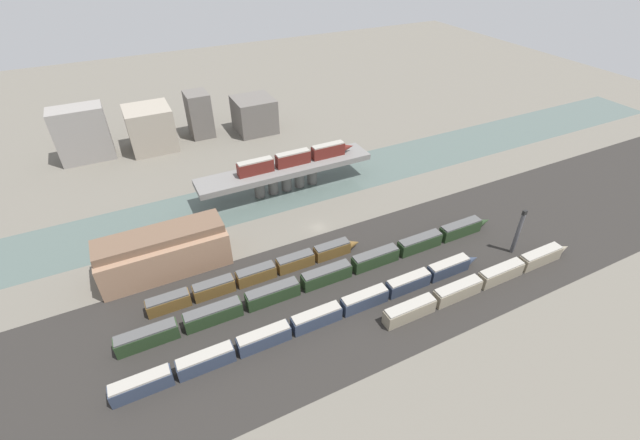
{
  "coord_description": "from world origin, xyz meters",
  "views": [
    {
      "loc": [
        -40.68,
        -82.71,
        69.34
      ],
      "look_at": [
        0.0,
        -1.06,
        3.18
      ],
      "focal_mm": 24.0,
      "sensor_mm": 36.0,
      "label": 1
    }
  ],
  "objects_px": {
    "warehouse_building": "(163,252)",
    "train_yard_far": "(332,273)",
    "train_on_bridge": "(296,158)",
    "train_yard_mid": "(322,316)",
    "train_yard_outer": "(261,273)",
    "train_yard_near": "(484,280)",
    "signal_tower": "(518,232)"
  },
  "relations": [
    {
      "from": "train_on_bridge",
      "to": "train_yard_mid",
      "type": "distance_m",
      "value": 54.98
    },
    {
      "from": "train_yard_far",
      "to": "warehouse_building",
      "type": "relative_size",
      "value": 3.27
    },
    {
      "from": "train_yard_near",
      "to": "train_yard_mid",
      "type": "relative_size",
      "value": 0.65
    },
    {
      "from": "train_yard_near",
      "to": "warehouse_building",
      "type": "xyz_separation_m",
      "value": [
        -63.02,
        38.32,
        3.18
      ]
    },
    {
      "from": "warehouse_building",
      "to": "signal_tower",
      "type": "relative_size",
      "value": 2.32
    },
    {
      "from": "train_on_bridge",
      "to": "warehouse_building",
      "type": "height_order",
      "value": "train_on_bridge"
    },
    {
      "from": "train_yard_far",
      "to": "warehouse_building",
      "type": "distance_m",
      "value": 39.59
    },
    {
      "from": "train_yard_near",
      "to": "train_yard_outer",
      "type": "bearing_deg",
      "value": 150.61
    },
    {
      "from": "train_yard_near",
      "to": "train_yard_outer",
      "type": "relative_size",
      "value": 1.05
    },
    {
      "from": "train_yard_outer",
      "to": "train_yard_mid",
      "type": "bearing_deg",
      "value": -69.42
    },
    {
      "from": "warehouse_building",
      "to": "train_yard_far",
      "type": "bearing_deg",
      "value": -32.26
    },
    {
      "from": "train_yard_outer",
      "to": "train_yard_far",
      "type": "bearing_deg",
      "value": -27.68
    },
    {
      "from": "train_yard_outer",
      "to": "warehouse_building",
      "type": "relative_size",
      "value": 1.78
    },
    {
      "from": "train_on_bridge",
      "to": "signal_tower",
      "type": "bearing_deg",
      "value": -56.07
    },
    {
      "from": "train_yard_outer",
      "to": "signal_tower",
      "type": "relative_size",
      "value": 4.12
    },
    {
      "from": "train_yard_far",
      "to": "warehouse_building",
      "type": "bearing_deg",
      "value": 147.74
    },
    {
      "from": "signal_tower",
      "to": "warehouse_building",
      "type": "bearing_deg",
      "value": 157.5
    },
    {
      "from": "train_yard_far",
      "to": "signal_tower",
      "type": "distance_m",
      "value": 46.53
    },
    {
      "from": "train_yard_far",
      "to": "signal_tower",
      "type": "height_order",
      "value": "signal_tower"
    },
    {
      "from": "train_yard_far",
      "to": "warehouse_building",
      "type": "height_order",
      "value": "warehouse_building"
    },
    {
      "from": "warehouse_building",
      "to": "signal_tower",
      "type": "xyz_separation_m",
      "value": [
        78.29,
        -32.42,
        1.09
      ]
    },
    {
      "from": "train_yard_near",
      "to": "warehouse_building",
      "type": "relative_size",
      "value": 1.87
    },
    {
      "from": "train_on_bridge",
      "to": "signal_tower",
      "type": "xyz_separation_m",
      "value": [
        35.35,
        -52.56,
        -3.86
      ]
    },
    {
      "from": "train_yard_far",
      "to": "train_yard_mid",
      "type": "bearing_deg",
      "value": -127.08
    },
    {
      "from": "train_yard_outer",
      "to": "signal_tower",
      "type": "height_order",
      "value": "signal_tower"
    },
    {
      "from": "train_yard_mid",
      "to": "warehouse_building",
      "type": "height_order",
      "value": "warehouse_building"
    },
    {
      "from": "train_on_bridge",
      "to": "train_yard_far",
      "type": "height_order",
      "value": "train_on_bridge"
    },
    {
      "from": "train_on_bridge",
      "to": "warehouse_building",
      "type": "bearing_deg",
      "value": -154.88
    },
    {
      "from": "train_yard_far",
      "to": "train_yard_outer",
      "type": "relative_size",
      "value": 1.84
    },
    {
      "from": "warehouse_building",
      "to": "train_yard_mid",
      "type": "bearing_deg",
      "value": -50.82
    },
    {
      "from": "train_yard_near",
      "to": "train_yard_far",
      "type": "xyz_separation_m",
      "value": [
        -29.64,
        17.26,
        0.0
      ]
    },
    {
      "from": "train_yard_mid",
      "to": "warehouse_building",
      "type": "bearing_deg",
      "value": 129.18
    }
  ]
}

